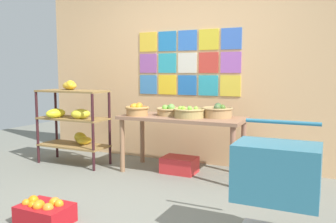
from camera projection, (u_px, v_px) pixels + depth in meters
The scene contains 11 objects.
ground at pixel (124, 207), 3.26m from camera, with size 9.54×9.54×0.00m, color slate.
back_wall_with_art at pixel (194, 56), 4.72m from camera, with size 4.73×0.07×2.94m.
banana_shelf_unit at pixel (72, 116), 4.76m from camera, with size 0.98×0.51×1.14m.
display_table at pixel (182, 124), 4.28m from camera, with size 1.52×0.63×0.71m.
fruit_basket_right at pixel (170, 111), 4.40m from camera, with size 0.34×0.34×0.14m.
fruit_basket_back_left at pixel (217, 111), 4.19m from camera, with size 0.37×0.37×0.17m.
fruit_basket_back_right at pixel (137, 110), 4.37m from camera, with size 0.30×0.30×0.16m.
fruit_basket_left at pixel (189, 112), 4.17m from camera, with size 0.37×0.37×0.14m.
produce_crate_under_table at pixel (179, 165), 4.36m from camera, with size 0.42×0.30×0.20m, color red.
orange_crate_foreground at pixel (45, 212), 2.90m from camera, with size 0.42×0.31×0.21m.
shopping_cart at pixel (276, 176), 2.45m from camera, with size 0.57×0.44×0.89m.
Camera 1 is at (1.70, -2.67, 1.25)m, focal length 37.41 mm.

